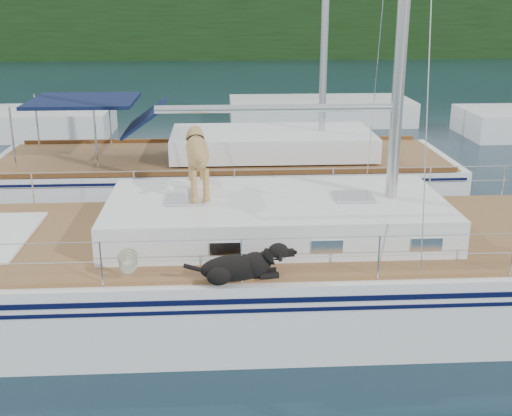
{
  "coord_description": "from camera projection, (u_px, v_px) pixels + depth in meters",
  "views": [
    {
      "loc": [
        -0.06,
        -9.43,
        4.75
      ],
      "look_at": [
        0.5,
        0.2,
        1.6
      ],
      "focal_mm": 45.0,
      "sensor_mm": 36.0,
      "label": 1
    }
  ],
  "objects": [
    {
      "name": "main_sailboat",
      "position": [
        231.0,
        267.0,
        10.22
      ],
      "size": [
        12.0,
        3.9,
        14.01
      ],
      "color": "white",
      "rests_on": "ground"
    },
    {
      "name": "neighbor_sailboat",
      "position": [
        227.0,
        176.0,
        15.65
      ],
      "size": [
        11.0,
        3.5,
        13.3
      ],
      "color": "white",
      "rests_on": "ground"
    },
    {
      "name": "tree_line",
      "position": [
        218.0,
        21.0,
        52.19
      ],
      "size": [
        90.0,
        3.0,
        6.0
      ],
      "primitive_type": "cube",
      "color": "black",
      "rests_on": "ground"
    },
    {
      "name": "ground",
      "position": [
        226.0,
        306.0,
        10.43
      ],
      "size": [
        120.0,
        120.0,
        0.0
      ],
      "primitive_type": "plane",
      "color": "black",
      "rests_on": "ground"
    },
    {
      "name": "shore_bank",
      "position": [
        218.0,
        50.0,
        54.07
      ],
      "size": [
        92.0,
        1.0,
        1.2
      ],
      "primitive_type": "cube",
      "color": "#595147",
      "rests_on": "ground"
    },
    {
      "name": "bg_boat_center",
      "position": [
        320.0,
        111.0,
        25.69
      ],
      "size": [
        7.2,
        3.0,
        11.65
      ],
      "color": "white",
      "rests_on": "ground"
    }
  ]
}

